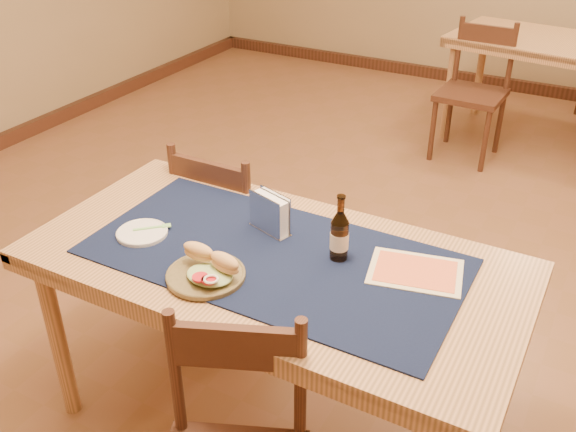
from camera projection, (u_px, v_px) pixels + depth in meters
The scene contains 13 objects.
room at pixel (380, 1), 2.34m from camera, with size 6.04×7.04×2.84m.
main_table at pixel (273, 278), 2.10m from camera, with size 1.60×0.80×0.75m.
placemat at pixel (273, 256), 2.06m from camera, with size 1.20×0.60×0.01m, color #0E1733.
baseboard at pixel (359, 297), 3.02m from camera, with size 6.00×7.00×0.10m.
back_table at pixel (567, 54), 4.31m from camera, with size 1.59×0.94×0.75m.
chair_main_far at pixel (232, 230), 2.77m from camera, with size 0.40×0.40×0.88m.
chair_back_near at pixel (474, 90), 4.29m from camera, with size 0.43×0.43×0.90m.
sandwich_plate at pixel (208, 271), 1.94m from camera, with size 0.24×0.24×0.09m.
side_plate at pixel (142, 232), 2.16m from camera, with size 0.17×0.17×0.01m.
fork at pixel (155, 227), 2.18m from camera, with size 0.10×0.10×0.00m.
beer_bottle at pixel (339, 236), 2.00m from camera, with size 0.06×0.06×0.22m.
napkin_holder at pixel (270, 214), 2.15m from camera, with size 0.17×0.10×0.14m.
menu_card at pixel (415, 271), 1.97m from camera, with size 0.32×0.26×0.01m.
Camera 1 is at (0.86, -2.28, 1.90)m, focal length 40.00 mm.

